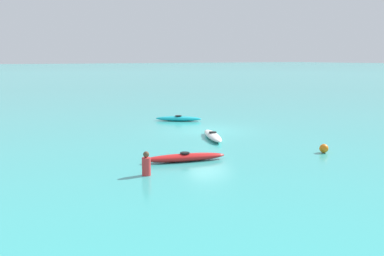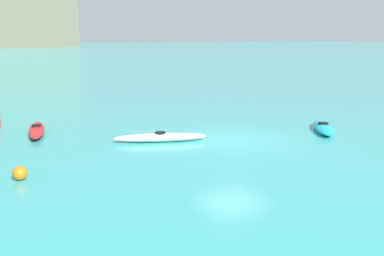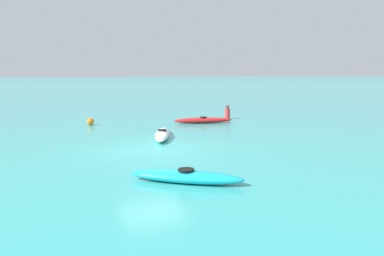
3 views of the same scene
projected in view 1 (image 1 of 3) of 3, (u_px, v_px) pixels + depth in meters
ground_plane at (208, 130)px, 25.87m from camera, size 600.00×600.00×0.00m
kayak_red at (185, 157)px, 18.12m from camera, size 1.45×3.47×0.37m
kayak_cyan at (178, 119)px, 29.68m from camera, size 2.42×2.85×0.37m
kayak_white at (213, 136)px, 23.16m from camera, size 3.46×1.92×0.37m
buoy_orange at (324, 148)px, 19.72m from camera, size 0.40×0.40×0.40m
person_near_shore at (146, 165)px, 15.92m from camera, size 0.41×0.41×0.88m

